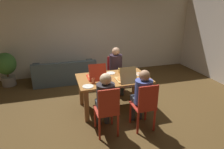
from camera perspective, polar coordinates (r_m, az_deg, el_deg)
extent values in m
plane|color=#533C1D|center=(4.77, 0.34, -9.51)|extent=(20.00, 20.00, 0.00)
cube|color=beige|center=(6.80, -6.26, 12.28)|extent=(7.37, 0.12, 2.85)
cube|color=beige|center=(6.88, 29.54, 9.88)|extent=(0.12, 4.54, 2.85)
cube|color=#A86D34|center=(4.44, 0.36, -1.18)|extent=(1.61, 1.00, 0.04)
cube|color=#9C673C|center=(4.13, -7.43, -9.03)|extent=(0.09, 0.09, 0.72)
cube|color=#9C673C|center=(4.51, 10.29, -6.52)|extent=(0.09, 0.09, 0.72)
cube|color=#9C673C|center=(4.81, -8.93, -4.63)|extent=(0.09, 0.09, 0.72)
cube|color=#9C673C|center=(5.14, 6.52, -2.81)|extent=(0.09, 0.09, 0.72)
cylinder|color=#A82329|center=(5.38, 3.41, -3.10)|extent=(0.04, 0.04, 0.47)
cylinder|color=#A82329|center=(5.28, -0.02, -3.52)|extent=(0.04, 0.04, 0.47)
cylinder|color=#A82329|center=(5.72, 2.08, -1.58)|extent=(0.04, 0.04, 0.47)
cylinder|color=#A82329|center=(5.63, -1.16, -1.95)|extent=(0.04, 0.04, 0.47)
cube|color=#A82329|center=(5.41, 1.09, -0.14)|extent=(0.39, 0.45, 0.02)
cube|color=#A82329|center=(5.52, 0.46, 2.96)|extent=(0.37, 0.03, 0.47)
cylinder|color=#2C373F|center=(5.26, 2.96, -3.56)|extent=(0.10, 0.10, 0.49)
cylinder|color=#2C373F|center=(5.21, 1.19, -3.78)|extent=(0.10, 0.10, 0.49)
cube|color=#2C373F|center=(5.25, 1.62, -0.12)|extent=(0.31, 0.32, 0.11)
cylinder|color=#322430|center=(5.31, 1.11, 3.05)|extent=(0.34, 0.34, 0.51)
sphere|color=tan|center=(5.21, 1.14, 6.73)|extent=(0.21, 0.21, 0.21)
cylinder|color=#B93323|center=(3.99, -4.95, -12.17)|extent=(0.04, 0.04, 0.47)
cylinder|color=#B93323|center=(4.06, -0.02, -11.46)|extent=(0.04, 0.04, 0.47)
cylinder|color=#B93323|center=(3.67, -3.63, -15.45)|extent=(0.04, 0.04, 0.47)
cylinder|color=#B93323|center=(3.74, 1.77, -14.58)|extent=(0.04, 0.04, 0.47)
cube|color=#B93323|center=(3.73, -1.76, -10.25)|extent=(0.41, 0.46, 0.02)
cube|color=#B93323|center=(3.42, -0.89, -8.24)|extent=(0.39, 0.03, 0.50)
cylinder|color=#3D444A|center=(4.06, -3.88, -11.34)|extent=(0.10, 0.10, 0.49)
cylinder|color=#3D444A|center=(4.09, -1.56, -11.02)|extent=(0.10, 0.10, 0.49)
cube|color=#3D444A|center=(3.82, -2.32, -8.42)|extent=(0.30, 0.29, 0.11)
cylinder|color=#322D31|center=(3.59, -1.81, -6.22)|extent=(0.34, 0.34, 0.47)
sphere|color=beige|center=(3.45, -1.87, -1.34)|extent=(0.21, 0.21, 0.21)
cylinder|color=red|center=(4.13, 5.36, -10.95)|extent=(0.04, 0.04, 0.47)
cylinder|color=red|center=(4.26, 9.75, -10.17)|extent=(0.04, 0.04, 0.47)
cylinder|color=red|center=(3.83, 7.53, -13.81)|extent=(0.04, 0.04, 0.47)
cylinder|color=red|center=(3.97, 12.21, -12.83)|extent=(0.04, 0.04, 0.47)
cube|color=red|center=(3.92, 8.89, -8.88)|extent=(0.41, 0.45, 0.02)
cube|color=red|center=(3.63, 10.50, -6.88)|extent=(0.39, 0.03, 0.49)
cylinder|color=#393E47|center=(4.23, 6.08, -10.06)|extent=(0.10, 0.10, 0.49)
cylinder|color=#393E47|center=(4.28, 8.16, -9.70)|extent=(0.10, 0.10, 0.49)
cube|color=#393E47|center=(4.01, 8.06, -7.16)|extent=(0.30, 0.29, 0.11)
cylinder|color=#4454A0|center=(3.78, 9.14, -4.99)|extent=(0.33, 0.33, 0.47)
sphere|color=tan|center=(3.66, 9.42, -0.33)|extent=(0.21, 0.21, 0.21)
cube|color=red|center=(4.45, -4.77, -0.72)|extent=(0.38, 0.38, 0.02)
cylinder|color=#D8883C|center=(4.45, -4.78, -0.51)|extent=(0.33, 0.33, 0.01)
cube|color=red|center=(4.16, -4.15, 0.53)|extent=(0.38, 0.13, 0.36)
cube|color=tan|center=(4.30, 3.55, -1.45)|extent=(0.35, 0.35, 0.03)
cylinder|color=#CA7D38|center=(4.29, 3.56, -1.22)|extent=(0.31, 0.31, 0.01)
cube|color=tan|center=(4.03, 4.77, -0.34)|extent=(0.35, 0.14, 0.33)
cylinder|color=white|center=(4.70, -0.33, 0.43)|extent=(0.21, 0.21, 0.01)
cylinder|color=white|center=(4.66, 7.72, 0.07)|extent=(0.22, 0.22, 0.01)
cone|color=#D2824B|center=(4.66, 7.72, 0.23)|extent=(0.11, 0.11, 0.02)
cylinder|color=white|center=(4.86, 4.10, 1.06)|extent=(0.23, 0.23, 0.01)
cone|color=gold|center=(4.85, 4.10, 1.21)|extent=(0.11, 0.11, 0.02)
cylinder|color=white|center=(4.00, -6.98, -3.44)|extent=(0.23, 0.23, 0.01)
cylinder|color=#E3C05A|center=(4.72, 2.30, 1.17)|extent=(0.08, 0.08, 0.12)
cylinder|color=#B44A28|center=(4.59, 2.85, 0.69)|extent=(0.07, 0.07, 0.13)
cylinder|color=#B34C2C|center=(4.13, -5.45, -1.81)|extent=(0.08, 0.08, 0.11)
cube|color=#435258|center=(6.33, -13.47, -0.28)|extent=(1.87, 0.78, 0.40)
cube|color=#435258|center=(5.92, -13.56, 1.92)|extent=(1.87, 0.16, 0.31)
cube|color=#435258|center=(6.27, -21.33, 1.43)|extent=(0.20, 0.74, 0.18)
cube|color=#435258|center=(6.32, -6.11, 2.92)|extent=(0.20, 0.74, 0.18)
cylinder|color=gray|center=(6.67, -27.75, -1.68)|extent=(0.39, 0.39, 0.27)
cylinder|color=brown|center=(6.59, -28.06, 0.12)|extent=(0.05, 0.05, 0.17)
ellipsoid|color=#3B7230|center=(6.50, -28.53, 2.78)|extent=(0.58, 0.58, 0.64)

